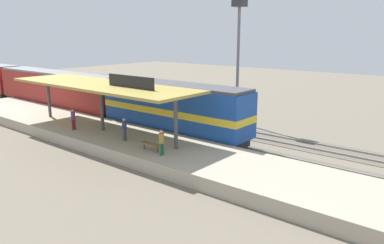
# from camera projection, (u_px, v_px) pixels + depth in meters

# --- Properties ---
(ground_plane) EXTENTS (120.00, 120.00, 0.00)m
(ground_plane) POSITION_uv_depth(u_px,v_px,m) (160.00, 126.00, 35.56)
(ground_plane) COLOR #706656
(track_near) EXTENTS (3.20, 110.00, 0.16)m
(track_near) POSITION_uv_depth(u_px,v_px,m) (144.00, 129.00, 34.05)
(track_near) COLOR #5F5649
(track_near) RESTS_ON ground
(track_far) EXTENTS (3.20, 110.00, 0.16)m
(track_far) POSITION_uv_depth(u_px,v_px,m) (178.00, 120.00, 37.51)
(track_far) COLOR #5F5649
(track_far) RESTS_ON ground
(platform) EXTENTS (6.00, 44.00, 0.90)m
(platform) POSITION_uv_depth(u_px,v_px,m) (103.00, 135.00, 30.49)
(platform) COLOR #A89E89
(platform) RESTS_ON ground
(station_canopy) EXTENTS (5.20, 18.00, 4.70)m
(station_canopy) POSITION_uv_depth(u_px,v_px,m) (101.00, 86.00, 29.48)
(station_canopy) COLOR #47474C
(station_canopy) RESTS_ON platform
(platform_bench) EXTENTS (0.44, 1.70, 0.50)m
(platform_bench) POSITION_uv_depth(u_px,v_px,m) (151.00, 144.00, 24.93)
(platform_bench) COLOR #333338
(platform_bench) RESTS_ON platform
(locomotive) EXTENTS (2.93, 14.43, 4.44)m
(locomotive) POSITION_uv_depth(u_px,v_px,m) (173.00, 109.00, 31.29)
(locomotive) COLOR #28282D
(locomotive) RESTS_ON track_near
(passenger_carriage_front) EXTENTS (2.90, 20.00, 4.24)m
(passenger_carriage_front) POSITION_uv_depth(u_px,v_px,m) (56.00, 90.00, 42.40)
(passenger_carriage_front) COLOR #28282D
(passenger_carriage_front) RESTS_ON track_near
(freight_car) EXTENTS (2.80, 12.00, 3.54)m
(freight_car) POSITION_uv_depth(u_px,v_px,m) (123.00, 93.00, 42.09)
(freight_car) COLOR #28282D
(freight_car) RESTS_ON track_far
(light_mast) EXTENTS (1.10, 1.10, 11.70)m
(light_mast) POSITION_uv_depth(u_px,v_px,m) (239.00, 36.00, 34.93)
(light_mast) COLOR slate
(light_mast) RESTS_ON ground
(person_waiting) EXTENTS (0.34, 0.34, 1.71)m
(person_waiting) POSITION_uv_depth(u_px,v_px,m) (124.00, 128.00, 27.11)
(person_waiting) COLOR #4C4C51
(person_waiting) RESTS_ON platform
(person_walking) EXTENTS (0.34, 0.34, 1.71)m
(person_walking) POSITION_uv_depth(u_px,v_px,m) (162.00, 141.00, 23.82)
(person_walking) COLOR #23603D
(person_walking) RESTS_ON platform
(person_boarding) EXTENTS (0.34, 0.34, 1.71)m
(person_boarding) POSITION_uv_depth(u_px,v_px,m) (73.00, 118.00, 30.26)
(person_boarding) COLOR maroon
(person_boarding) RESTS_ON platform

